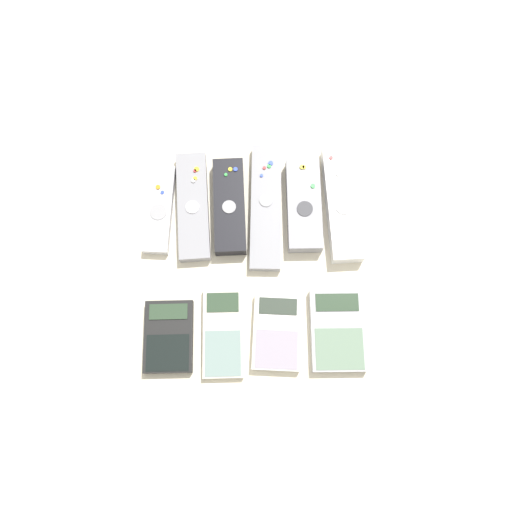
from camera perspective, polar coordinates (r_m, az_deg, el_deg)
name	(u,v)px	position (r m, az deg, el deg)	size (l,w,h in m)	color
ground_plane	(257,282)	(0.81, 0.06, -2.96)	(3.00, 3.00, 0.00)	beige
remote_0	(162,209)	(0.85, -10.65, 5.27)	(0.05, 0.15, 0.02)	silver
remote_1	(196,206)	(0.84, -6.90, 5.67)	(0.06, 0.19, 0.02)	gray
remote_2	(232,206)	(0.84, -2.75, 5.69)	(0.05, 0.16, 0.03)	black
remote_3	(268,207)	(0.84, 1.44, 5.65)	(0.06, 0.22, 0.02)	gray
remote_4	(306,205)	(0.84, 5.79, 5.80)	(0.06, 0.16, 0.03)	gray
remote_5	(345,204)	(0.85, 10.09, 5.87)	(0.06, 0.20, 0.03)	white
calculator_0	(172,336)	(0.80, -9.62, -9.05)	(0.08, 0.11, 0.02)	black
calculator_1	(226,333)	(0.79, -3.46, -8.74)	(0.06, 0.14, 0.01)	beige
calculator_2	(280,332)	(0.79, 2.73, -8.69)	(0.08, 0.12, 0.02)	silver
calculator_3	(341,330)	(0.80, 9.63, -8.38)	(0.09, 0.13, 0.02)	#B2B2B7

